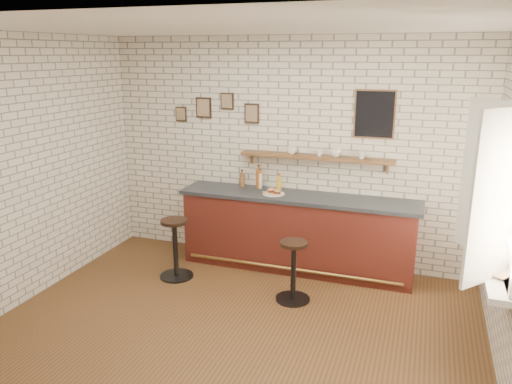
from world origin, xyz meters
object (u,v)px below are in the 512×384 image
bar_counter (297,232)px  bitters_bottle_amber (259,179)px  ciabatta_sandwich (274,191)px  bar_stool_left (175,246)px  shelf_cup_d (362,155)px  sandwich_plate (274,194)px  bitters_bottle_brown (242,180)px  book_upper (493,270)px  condiment_bottle_yellow (279,183)px  book_lower (493,272)px  bar_stool_right (293,269)px  shelf_cup_c (336,153)px  shelf_cup_b (319,153)px  shelf_cup_a (292,151)px  bitters_bottle_white (260,180)px

bar_counter → bitters_bottle_amber: size_ratio=9.66×
ciabatta_sandwich → bar_stool_left: ciabatta_sandwich is taller
bar_counter → shelf_cup_d: bearing=15.0°
sandwich_plate → bar_stool_left: size_ratio=0.36×
bitters_bottle_brown → book_upper: bearing=-30.1°
condiment_bottle_yellow → book_lower: 3.01m
bar_counter → bitters_bottle_brown: bearing=168.2°
bar_stool_left → bar_stool_right: 1.58m
shelf_cup_d → shelf_cup_c: bearing=151.9°
shelf_cup_b → book_lower: 2.68m
shelf_cup_a → condiment_bottle_yellow: bearing=-166.2°
bar_stool_right → shelf_cup_d: (0.56, 1.09, 1.16)m
ciabatta_sandwich → shelf_cup_a: (0.15, 0.26, 0.49)m
bar_stool_right → shelf_cup_b: size_ratio=8.00×
shelf_cup_b → book_upper: (1.93, -1.76, -0.59)m
bitters_bottle_amber → shelf_cup_a: size_ratio=2.62×
book_upper → ciabatta_sandwich: bearing=-173.6°
sandwich_plate → bitters_bottle_brown: bearing=156.3°
shelf_cup_b → book_lower: shelf_cup_b is taller
bitters_bottle_white → condiment_bottle_yellow: size_ratio=1.21×
bitters_bottle_brown → shelf_cup_b: size_ratio=2.60×
bar_stool_left → bitters_bottle_amber: bearing=49.8°
ciabatta_sandwich → bitters_bottle_white: (-0.28, 0.23, 0.06)m
bitters_bottle_amber → shelf_cup_a: bearing=3.4°
bitters_bottle_white → bar_stool_right: bitters_bottle_white is taller
shelf_cup_b → shelf_cup_c: 0.21m
bar_stool_left → ciabatta_sandwich: bearing=33.3°
sandwich_plate → ciabatta_sandwich: 0.04m
ciabatta_sandwich → shelf_cup_c: 0.92m
bitters_bottle_amber → book_lower: bitters_bottle_amber is taller
shelf_cup_a → shelf_cup_d: size_ratio=1.26×
bitters_bottle_amber → bar_stool_right: size_ratio=0.44×
bitters_bottle_brown → bitters_bottle_amber: bitters_bottle_amber is taller
ciabatta_sandwich → bar_stool_right: ciabatta_sandwich is taller
book_lower → book_upper: book_upper is taller
sandwich_plate → bar_counter: bearing=10.1°
book_upper → bar_counter: bearing=-178.0°
bar_stool_right → book_upper: book_upper is taller
sandwich_plate → shelf_cup_d: bearing=13.6°
sandwich_plate → condiment_bottle_yellow: bearing=89.1°
shelf_cup_a → shelf_cup_c: (0.58, 0.00, 0.00)m
shelf_cup_c → book_upper: shelf_cup_c is taller
shelf_cup_a → shelf_cup_d: 0.90m
ciabatta_sandwich → book_lower: (2.45, -1.49, -0.11)m
shelf_cup_c → ciabatta_sandwich: bearing=116.4°
bar_stool_left → shelf_cup_a: 1.94m
condiment_bottle_yellow → shelf_cup_c: size_ratio=1.70×
book_upper → bitters_bottle_white: bearing=-174.5°
shelf_cup_d → bitters_bottle_white: bearing=153.0°
shelf_cup_a → shelf_cup_d: (0.90, 0.00, -0.00)m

